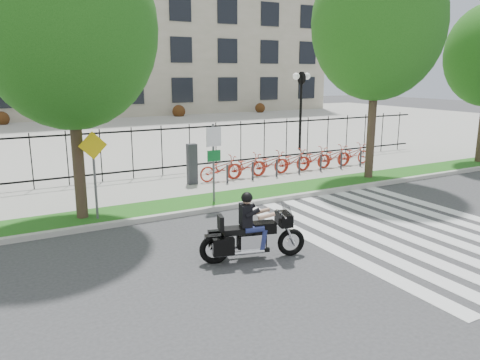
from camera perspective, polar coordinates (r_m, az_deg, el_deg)
ground at (r=10.66m, az=1.43°, el=-10.20°), size 120.00×120.00×0.00m
curb at (r=14.12m, az=-6.99°, el=-4.09°), size 60.00×0.20×0.15m
grass_verge at (r=14.88m, az=-8.22°, el=-3.23°), size 60.00×1.50×0.15m
sidewalk at (r=17.16m, az=-11.18°, el=-1.16°), size 60.00×3.50×0.15m
plaza at (r=34.08m, az=-20.32°, el=5.20°), size 80.00×34.00×0.10m
crosswalk_stripes at (r=13.59m, az=19.39°, el=-5.74°), size 5.70×8.00×0.01m
iron_fence at (r=18.59m, az=-12.99°, el=3.22°), size 30.00×0.06×2.00m
office_building at (r=53.91m, az=-24.65°, el=18.01°), size 60.00×21.90×20.15m
lamp_post_right at (r=25.36m, az=7.47°, el=10.64°), size 1.06×0.70×4.25m
street_tree_1 at (r=13.64m, az=-20.26°, el=17.08°), size 4.71×4.71×7.92m
street_tree_2 at (r=18.89m, az=16.46°, el=17.83°), size 4.93×4.93×8.65m
bike_share_station at (r=19.48m, az=6.22°, el=2.34°), size 8.87×0.85×1.50m
sign_pole_regulatory at (r=14.66m, az=-3.23°, el=3.32°), size 0.50×0.09×2.50m
sign_pole_warning at (r=13.52m, az=-17.38°, el=1.93°), size 0.78×0.09×2.49m
motorcycle_rider at (r=10.70m, az=1.56°, el=-6.43°), size 2.45×1.08×1.93m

